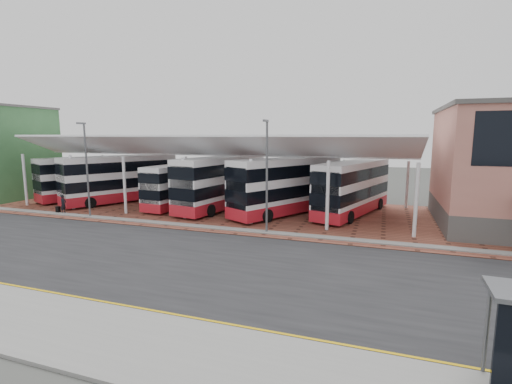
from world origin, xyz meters
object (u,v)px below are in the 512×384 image
bus_4 (287,186)px  bus_5 (353,188)px  bus_3 (222,183)px  pedestrian (63,204)px  bus_2 (183,185)px  bus_0 (92,178)px  bus_1 (121,179)px

bus_4 → bus_5: bus_4 is taller
bus_3 → pedestrian: bus_3 is taller
bus_3 → bus_5: (12.11, 1.19, -0.13)m
bus_2 → pedestrian: size_ratio=6.01×
bus_3 → pedestrian: bearing=-141.1°
bus_0 → bus_4: 22.52m
bus_2 → bus_3: size_ratio=0.83×
bus_1 → bus_3: bearing=28.7°
bus_4 → bus_5: size_ratio=1.02×
bus_0 → bus_2: (11.72, -0.56, -0.23)m
bus_4 → bus_5: 5.78m
bus_1 → bus_5: 23.61m
bus_5 → pedestrian: (-24.60, -8.17, -1.48)m
bus_3 → bus_4: bus_4 is taller
bus_4 → bus_5: bearing=43.8°
bus_1 → bus_4: bus_4 is taller
bus_0 → bus_1: 4.59m
bus_0 → bus_3: bearing=22.0°
bus_2 → bus_5: 16.41m
bus_3 → bus_4: 6.55m
bus_0 → bus_4: bus_4 is taller
bus_5 → pedestrian: size_ratio=6.82×
bus_0 → bus_2: bus_0 is taller
bus_0 → bus_2: 11.74m
bus_5 → bus_4: bearing=-147.4°
bus_1 → pedestrian: (-1.04, -6.57, -1.56)m
bus_1 → bus_5: bearing=30.5°
bus_5 → pedestrian: 25.97m
bus_2 → bus_3: bearing=6.7°
bus_1 → pedestrian: bearing=-72.4°
bus_0 → bus_1: (4.51, -0.84, 0.11)m
bus_1 → pedestrian: size_ratio=6.88×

